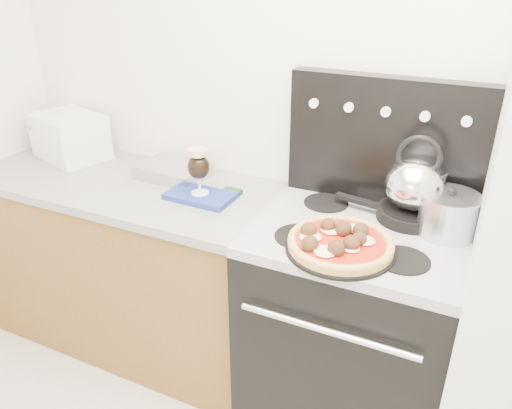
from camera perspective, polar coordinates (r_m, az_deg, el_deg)
The scene contains 15 objects.
room_shell at distance 1.00m, azimuth -3.92°, elevation -7.55°, with size 3.52×3.01×2.52m.
base_cabinet at distance 2.58m, azimuth -13.71°, elevation -6.88°, with size 1.45×0.60×0.86m, color brown.
countertop at distance 2.36m, azimuth -14.86°, elevation 2.30°, with size 1.48×0.63×0.04m, color gray.
stove_body at distance 2.13m, azimuth 10.62°, elevation -14.09°, with size 0.76×0.65×0.88m, color black.
cooktop at distance 1.87m, azimuth 11.78°, elevation -3.29°, with size 0.76×0.65×0.04m, color #ADADB2.
backguard at distance 2.01m, azimuth 14.48°, elevation 6.99°, with size 0.76×0.08×0.50m, color black.
toaster_oven at distance 2.68m, azimuth -20.49°, elevation 7.31°, with size 0.35×0.26×0.22m, color white.
foil_sheet at distance 2.33m, azimuth -9.48°, elevation 3.83°, with size 0.30×0.22×0.06m, color silver.
oven_mitt at distance 2.11m, azimuth -6.39°, elevation 0.97°, with size 0.28×0.16×0.02m, color navy.
beer_glass at distance 2.06m, azimuth -6.54°, elevation 3.78°, with size 0.09×0.09×0.20m, color black, non-canonical shape.
pizza_pan at distance 1.72m, azimuth 9.57°, elevation -4.99°, with size 0.37×0.37×0.01m, color black.
pizza at distance 1.70m, azimuth 9.65°, elevation -4.09°, with size 0.35×0.35×0.05m, color tan, non-canonical shape.
skillet at distance 1.97m, azimuth 17.21°, elevation -1.07°, with size 0.25×0.25×0.04m, color black.
tea_kettle at distance 1.91m, azimuth 17.77°, elevation 2.74°, with size 0.22×0.22×0.24m, color white, non-canonical shape.
stock_pot at distance 1.89m, azimuth 21.05°, elevation -1.21°, with size 0.20×0.20×0.15m, color silver.
Camera 1 is at (0.42, -0.43, 1.81)m, focal length 35.00 mm.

